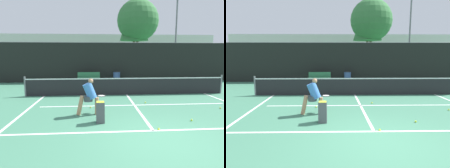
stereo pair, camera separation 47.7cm
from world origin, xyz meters
The scene contains 22 objects.
ground_plane centered at (0.00, 0.00, 0.00)m, with size 100.00×100.00×0.00m, color #427F60.
court_baseline_near centered at (0.00, 0.70, 0.00)m, with size 11.00×0.10×0.01m, color white.
court_service_line centered at (0.00, 3.70, 0.00)m, with size 8.25×0.10×0.01m, color white.
court_center_mark centered at (0.00, 3.35, 0.00)m, with size 0.10×5.31×0.01m, color white.
court_sideline_left centered at (-4.51, 3.35, 0.00)m, with size 0.10×6.31×0.01m, color white.
net centered at (0.00, 6.01, 0.51)m, with size 11.09×0.09×1.07m.
fence_back centered at (0.00, 11.40, 1.58)m, with size 24.00×0.06×3.18m.
player_practicing centered at (-1.94, 2.47, 0.73)m, with size 1.13×0.62×1.37m.
tennis_ball_scattered_0 centered at (1.55, 1.45, 0.03)m, with size 0.07×0.07×0.07m, color #D1E033.
tennis_ball_scattered_1 centered at (0.18, 0.73, 0.03)m, with size 0.07×0.07×0.07m, color #D1E033.
tennis_ball_scattered_2 centered at (3.47, 2.84, 0.03)m, with size 0.07×0.07×0.07m, color #D1E033.
tennis_ball_scattered_3 centered at (0.58, 4.05, 0.03)m, with size 0.07×0.07×0.07m, color #D1E033.
tennis_ball_scattered_4 centered at (-1.93, 3.37, 0.03)m, with size 0.07×0.07×0.07m, color #D1E033.
ball_hopper centered at (-1.55, 1.55, 0.37)m, with size 0.28×0.28×0.71m.
courtside_bench centered at (-2.28, 10.58, 0.47)m, with size 1.72×0.38×0.86m.
trash_bin centered at (-0.08, 10.80, 0.45)m, with size 0.57×0.57×0.89m.
parked_car centered at (-2.46, 14.79, 0.64)m, with size 1.76×4.62×1.50m.
floodlight_mast centered at (6.56, 15.70, 5.18)m, with size 1.10×0.24×8.10m.
tree_west centered at (3.24, 19.22, 6.15)m, with size 4.89×4.89×8.60m.
tree_mid centered at (2.93, 19.80, 6.57)m, with size 3.49×3.49×9.31m.
tree_east centered at (-3.46, 19.03, 2.89)m, with size 2.85×2.85×3.39m.
building_far centered at (0.00, 29.25, 2.70)m, with size 36.00×2.40×5.39m, color beige.
Camera 1 is at (-1.66, -4.86, 2.27)m, focal length 32.00 mm.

